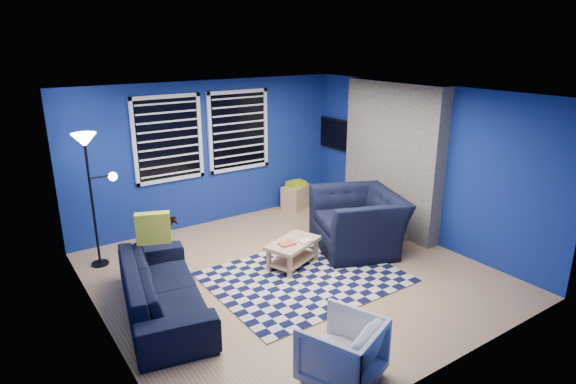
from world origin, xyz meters
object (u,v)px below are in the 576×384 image
at_px(sofa, 163,288).
at_px(armchair_bent, 342,351).
at_px(coffee_table, 293,248).
at_px(tv, 338,135).
at_px(rocking_horse, 161,230).
at_px(floor_lamp, 88,159).
at_px(cabinet, 296,196).
at_px(armchair_big, 358,221).

xyz_separation_m(sofa, armchair_bent, (0.98, -2.13, 0.00)).
relative_size(armchair_bent, coffee_table, 0.76).
relative_size(tv, coffee_table, 1.08).
xyz_separation_m(tv, armchair_bent, (-3.29, -4.05, -1.08)).
distance_m(sofa, rocking_horse, 1.98).
relative_size(sofa, rocking_horse, 4.35).
bearing_deg(coffee_table, floor_lamp, 144.49).
relative_size(armchair_bent, cabinet, 1.11).
bearing_deg(floor_lamp, coffee_table, -35.51).
xyz_separation_m(tv, sofa, (-4.27, -1.93, -1.08)).
distance_m(tv, sofa, 4.81).
distance_m(tv, floor_lamp, 4.58).
height_order(armchair_big, floor_lamp, floor_lamp).
bearing_deg(armchair_big, armchair_bent, -24.39).
height_order(tv, coffee_table, tv).
bearing_deg(cabinet, coffee_table, -147.89).
distance_m(armchair_big, armchair_bent, 3.12).
bearing_deg(cabinet, sofa, -169.74).
bearing_deg(armchair_bent, rocking_horse, -107.07).
xyz_separation_m(armchair_big, armchair_bent, (-2.20, -2.21, -0.13)).
height_order(sofa, coffee_table, sofa).
bearing_deg(rocking_horse, coffee_table, -139.00).
height_order(armchair_big, coffee_table, armchair_big).
distance_m(sofa, armchair_big, 3.18).
bearing_deg(coffee_table, armchair_bent, -113.90).
bearing_deg(rocking_horse, cabinet, -80.29).
xyz_separation_m(tv, floor_lamp, (-4.57, -0.17, 0.19)).
bearing_deg(tv, sofa, -155.72).
relative_size(sofa, floor_lamp, 1.12).
bearing_deg(sofa, armchair_bent, -143.70).
xyz_separation_m(tv, rocking_horse, (-3.62, -0.06, -1.12)).
xyz_separation_m(armchair_big, floor_lamp, (-3.48, 1.68, 1.14)).
bearing_deg(armchair_big, tv, 169.74).
relative_size(tv, rocking_horse, 2.00).
bearing_deg(sofa, floor_lamp, 21.14).
distance_m(sofa, cabinet, 4.09).
relative_size(armchair_big, rocking_horse, 2.76).
xyz_separation_m(armchair_bent, floor_lamp, (-1.28, 3.89, 1.27)).
bearing_deg(floor_lamp, armchair_bent, -71.73).
distance_m(tv, coffee_table, 3.12).
xyz_separation_m(coffee_table, floor_lamp, (-2.28, 1.63, 1.31)).
height_order(armchair_big, armchair_bent, armchair_big).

